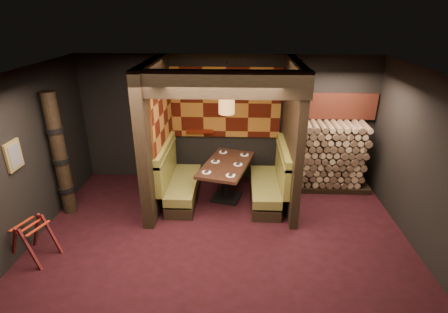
% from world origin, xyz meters
% --- Properties ---
extents(floor, '(6.50, 5.50, 0.02)m').
position_xyz_m(floor, '(0.00, 0.00, -0.01)').
color(floor, black).
rests_on(floor, ground).
extents(ceiling, '(6.50, 5.50, 0.02)m').
position_xyz_m(ceiling, '(0.00, 0.00, 2.86)').
color(ceiling, black).
rests_on(ceiling, ground).
extents(wall_back, '(6.50, 0.02, 2.85)m').
position_xyz_m(wall_back, '(0.00, 2.76, 1.43)').
color(wall_back, black).
rests_on(wall_back, ground).
extents(wall_left, '(0.02, 5.50, 2.85)m').
position_xyz_m(wall_left, '(-3.26, 0.00, 1.43)').
color(wall_left, black).
rests_on(wall_left, ground).
extents(wall_right, '(0.02, 5.50, 2.85)m').
position_xyz_m(wall_right, '(3.26, 0.00, 1.43)').
color(wall_right, black).
rests_on(wall_right, ground).
extents(partition_left, '(0.20, 2.20, 2.85)m').
position_xyz_m(partition_left, '(-1.35, 1.65, 1.43)').
color(partition_left, black).
rests_on(partition_left, floor).
extents(partition_right, '(0.15, 2.10, 2.85)m').
position_xyz_m(partition_right, '(1.30, 1.70, 1.43)').
color(partition_right, black).
rests_on(partition_right, floor).
extents(header_beam, '(2.85, 0.18, 0.44)m').
position_xyz_m(header_beam, '(-0.02, 0.70, 2.63)').
color(header_beam, black).
rests_on(header_beam, partition_left).
extents(tapa_back_panel, '(2.40, 0.06, 1.55)m').
position_xyz_m(tapa_back_panel, '(-0.02, 2.71, 1.82)').
color(tapa_back_panel, '#8F551C').
rests_on(tapa_back_panel, wall_back).
extents(tapa_side_panel, '(0.04, 1.85, 1.45)m').
position_xyz_m(tapa_side_panel, '(-1.23, 1.82, 1.85)').
color(tapa_side_panel, '#8F551C').
rests_on(tapa_side_panel, partition_left).
extents(lacquer_shelf, '(0.60, 0.12, 0.07)m').
position_xyz_m(lacquer_shelf, '(-0.60, 2.65, 1.18)').
color(lacquer_shelf, '#511307').
rests_on(lacquer_shelf, wall_back).
extents(booth_bench_left, '(0.68, 1.60, 1.14)m').
position_xyz_m(booth_bench_left, '(-0.96, 1.65, 0.40)').
color(booth_bench_left, black).
rests_on(booth_bench_left, floor).
extents(booth_bench_right, '(0.68, 1.60, 1.14)m').
position_xyz_m(booth_bench_right, '(0.93, 1.65, 0.40)').
color(booth_bench_right, black).
rests_on(booth_bench_right, floor).
extents(dining_table, '(1.20, 1.70, 0.81)m').
position_xyz_m(dining_table, '(0.03, 1.74, 0.58)').
color(dining_table, black).
rests_on(dining_table, floor).
extents(place_settings, '(0.92, 1.32, 0.03)m').
position_xyz_m(place_settings, '(0.03, 1.74, 0.82)').
color(place_settings, white).
rests_on(place_settings, dining_table).
extents(pendant_lamp, '(0.30, 0.30, 0.98)m').
position_xyz_m(pendant_lamp, '(0.03, 1.69, 2.10)').
color(pendant_lamp, '#A77037').
rests_on(pendant_lamp, ceiling).
extents(framed_picture, '(0.05, 0.36, 0.46)m').
position_xyz_m(framed_picture, '(-3.22, 0.10, 1.62)').
color(framed_picture, olive).
rests_on(framed_picture, wall_left).
extents(luggage_rack, '(0.78, 0.65, 0.73)m').
position_xyz_m(luggage_rack, '(-2.97, -0.29, 0.36)').
color(luggage_rack, '#4C1213').
rests_on(luggage_rack, floor).
extents(totem_column, '(0.31, 0.31, 2.40)m').
position_xyz_m(totem_column, '(-3.05, 1.10, 1.19)').
color(totem_column, black).
rests_on(totem_column, floor).
extents(firewood_stack, '(1.73, 0.70, 1.50)m').
position_xyz_m(firewood_stack, '(2.29, 2.35, 0.75)').
color(firewood_stack, black).
rests_on(firewood_stack, floor).
extents(mosaic_header, '(1.83, 0.10, 0.56)m').
position_xyz_m(mosaic_header, '(2.29, 2.68, 1.78)').
color(mosaic_header, maroon).
rests_on(mosaic_header, wall_back).
extents(bay_front_post, '(0.08, 0.08, 2.85)m').
position_xyz_m(bay_front_post, '(1.39, 1.96, 1.43)').
color(bay_front_post, black).
rests_on(bay_front_post, floor).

